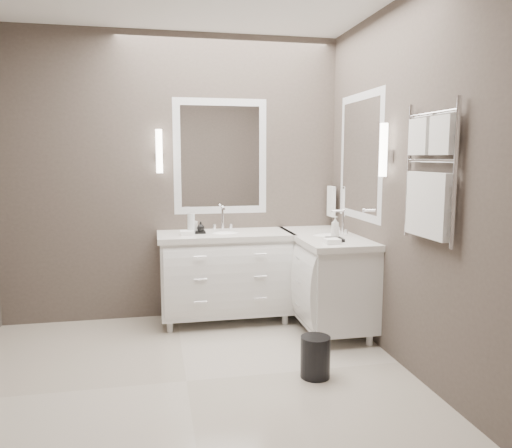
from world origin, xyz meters
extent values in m
cube|color=beige|center=(0.00, 0.00, -0.01)|extent=(3.20, 3.00, 0.01)
cube|color=#4B423C|center=(0.00, 1.50, 1.35)|extent=(3.20, 0.01, 2.70)
cube|color=#4B423C|center=(0.00, -1.50, 1.35)|extent=(3.20, 0.01, 2.70)
cube|color=#4B423C|center=(1.60, 0.00, 1.35)|extent=(0.01, 3.00, 2.70)
cube|color=white|center=(0.45, 1.23, 0.45)|extent=(1.20, 0.55, 0.70)
cube|color=white|center=(0.45, 1.23, 0.82)|extent=(1.24, 0.59, 0.05)
ellipsoid|color=white|center=(0.45, 1.23, 0.81)|extent=(0.36, 0.28, 0.12)
cylinder|color=white|center=(0.45, 1.39, 0.96)|extent=(0.02, 0.02, 0.22)
cube|color=white|center=(1.33, 0.90, 0.45)|extent=(0.55, 1.20, 0.70)
cube|color=white|center=(1.33, 0.90, 0.82)|extent=(0.59, 1.24, 0.05)
ellipsoid|color=white|center=(1.33, 0.90, 0.81)|extent=(0.36, 0.28, 0.12)
cylinder|color=white|center=(1.49, 0.90, 0.96)|extent=(0.02, 0.02, 0.22)
cube|color=white|center=(0.45, 1.49, 1.55)|extent=(0.90, 0.02, 1.10)
cube|color=white|center=(0.45, 1.49, 1.55)|extent=(0.77, 0.02, 0.96)
cube|color=white|center=(1.59, 0.80, 1.55)|extent=(0.02, 0.90, 1.10)
cube|color=white|center=(1.59, 0.80, 1.55)|extent=(0.02, 0.90, 0.96)
cube|color=white|center=(-0.13, 1.43, 1.55)|extent=(0.05, 0.05, 0.10)
cylinder|color=white|center=(-0.13, 1.43, 1.60)|extent=(0.06, 0.06, 0.40)
cube|color=white|center=(1.53, 0.22, 1.55)|extent=(0.05, 0.05, 0.10)
cylinder|color=white|center=(1.53, 0.22, 1.60)|extent=(0.06, 0.06, 0.40)
cylinder|color=white|center=(1.55, 1.36, 1.25)|extent=(0.02, 0.22, 0.02)
cube|color=white|center=(1.54, 1.36, 1.11)|extent=(0.03, 0.17, 0.30)
cylinder|color=white|center=(1.56, -0.68, 1.45)|extent=(0.03, 0.03, 0.90)
cylinder|color=white|center=(1.56, -0.12, 1.45)|extent=(0.03, 0.03, 0.90)
cube|color=white|center=(1.55, -0.53, 1.68)|extent=(0.06, 0.22, 0.24)
cube|color=white|center=(1.55, -0.27, 1.68)|extent=(0.06, 0.22, 0.24)
cube|color=white|center=(1.55, -0.40, 1.24)|extent=(0.06, 0.46, 0.42)
cylinder|color=black|center=(0.90, -0.11, 0.15)|extent=(0.26, 0.26, 0.29)
cube|color=black|center=(0.19, 1.23, 0.86)|extent=(0.15, 0.11, 0.02)
cube|color=black|center=(1.29, 0.58, 0.86)|extent=(0.14, 0.18, 0.03)
cylinder|color=silver|center=(0.14, 1.19, 0.95)|extent=(0.07, 0.07, 0.19)
imported|color=white|center=(0.16, 1.25, 0.94)|extent=(0.08, 0.08, 0.13)
imported|color=black|center=(0.22, 1.20, 0.92)|extent=(0.09, 0.09, 0.09)
imported|color=white|center=(1.29, 0.58, 0.97)|extent=(0.08, 0.08, 0.18)
camera|label=1|loc=(-0.18, -3.32, 1.55)|focal=35.00mm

